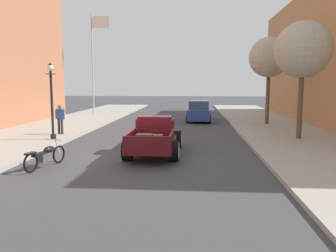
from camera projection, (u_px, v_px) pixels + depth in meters
ground_plane at (147, 157)px, 13.43m from camera, size 140.00×140.00×0.00m
sidewalk_right at (332, 158)px, 12.85m from camera, size 5.50×64.00×0.15m
hotrod_truck_maroon at (155, 135)px, 14.25m from camera, size 2.21×4.95×1.58m
motorcycle_parked at (45, 155)px, 11.68m from camera, size 0.77×2.07×0.93m
car_background_blue at (199, 112)px, 26.37m from camera, size 1.92×4.33×1.65m
pedestrian_sidewalk_left at (60, 117)px, 18.55m from camera, size 0.53×0.22×1.65m
street_lamp_near at (52, 95)px, 16.61m from camera, size 0.50×0.32×3.85m
flagpole at (95, 53)px, 30.24m from camera, size 1.74×0.16×9.16m
street_tree_nearest at (303, 50)px, 16.61m from camera, size 2.82×2.82×5.92m
street_tree_second at (269, 58)px, 22.91m from camera, size 2.77×2.77×6.03m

